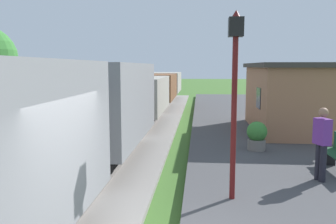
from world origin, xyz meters
TOP-DOWN VIEW (x-y plane):
  - freight_train at (-2.40, 11.41)m, footprint 2.50×32.60m
  - station_hut at (4.40, 10.72)m, footprint 3.50×5.80m
  - bench_down_platform at (4.05, 16.22)m, footprint 0.42×1.50m
  - person_waiting at (3.32, 3.93)m, footprint 0.35×0.44m
  - potted_planter at (2.33, 6.92)m, footprint 0.64×0.64m
  - lamp_post_near at (1.18, 2.60)m, footprint 0.28×0.28m

SIDE VIEW (x-z plane):
  - bench_down_platform at x=4.05m, z-range 0.27..1.18m
  - potted_planter at x=2.33m, z-range 0.26..1.18m
  - person_waiting at x=3.32m, z-range 0.33..2.04m
  - freight_train at x=-2.40m, z-range 0.17..2.89m
  - station_hut at x=4.40m, z-range 0.26..3.04m
  - lamp_post_near at x=1.18m, z-range 0.95..4.65m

